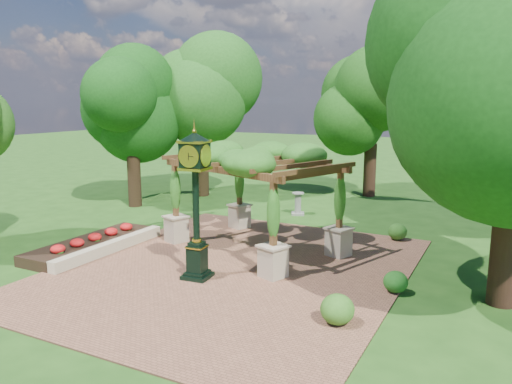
% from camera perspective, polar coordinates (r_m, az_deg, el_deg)
% --- Properties ---
extents(ground, '(120.00, 120.00, 0.00)m').
position_cam_1_polar(ground, '(14.90, -4.49, -9.92)').
color(ground, '#1E4714').
rests_on(ground, ground).
extents(brick_plaza, '(10.00, 12.00, 0.04)m').
position_cam_1_polar(brick_plaza, '(15.70, -2.55, -8.74)').
color(brick_plaza, brown).
rests_on(brick_plaza, ground).
extents(border_wall, '(0.35, 5.00, 0.40)m').
position_cam_1_polar(border_wall, '(17.93, -16.31, -6.10)').
color(border_wall, '#C6B793').
rests_on(border_wall, ground).
extents(flower_bed, '(1.50, 5.00, 0.36)m').
position_cam_1_polar(flower_bed, '(18.55, -18.33, -5.73)').
color(flower_bed, red).
rests_on(flower_bed, ground).
extents(pedestal_clock, '(0.93, 0.93, 4.35)m').
position_cam_1_polar(pedestal_clock, '(14.29, -6.92, 0.00)').
color(pedestal_clock, black).
rests_on(pedestal_clock, brick_plaza).
extents(pergola, '(6.82, 5.50, 3.72)m').
position_cam_1_polar(pergola, '(17.08, -0.28, 3.31)').
color(pergola, tan).
rests_on(pergola, brick_plaza).
extents(sundial, '(0.75, 0.75, 1.03)m').
position_cam_1_polar(sundial, '(22.91, 4.81, -1.49)').
color(sundial, gray).
rests_on(sundial, ground).
extents(shrub_front, '(0.91, 0.91, 0.72)m').
position_cam_1_polar(shrub_front, '(12.03, 9.28, -13.10)').
color(shrub_front, '#2F611B').
rests_on(shrub_front, brick_plaza).
extents(shrub_mid, '(0.76, 0.76, 0.59)m').
position_cam_1_polar(shrub_mid, '(14.21, 15.67, -9.86)').
color(shrub_mid, '#1D5618').
rests_on(shrub_mid, brick_plaza).
extents(shrub_back, '(0.85, 0.85, 0.62)m').
position_cam_1_polar(shrub_back, '(19.37, 15.87, -4.39)').
color(shrub_back, '#285A1A').
rests_on(shrub_back, brick_plaza).
extents(tree_west_near, '(4.03, 4.03, 7.44)m').
position_cam_1_polar(tree_west_near, '(24.98, -14.12, 9.96)').
color(tree_west_near, '#301F13').
rests_on(tree_west_near, ground).
extents(tree_west_far, '(4.52, 4.52, 8.90)m').
position_cam_1_polar(tree_west_far, '(27.27, -6.41, 12.32)').
color(tree_west_far, black).
rests_on(tree_west_far, ground).
extents(tree_north, '(4.09, 4.09, 7.43)m').
position_cam_1_polar(tree_north, '(27.63, 13.18, 10.00)').
color(tree_north, '#352015').
rests_on(tree_north, ground).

